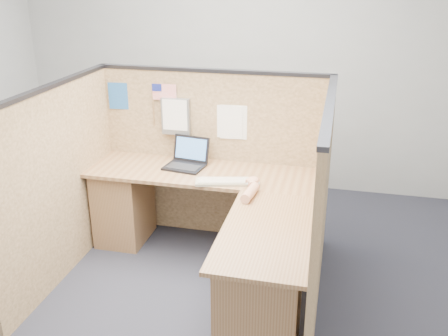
% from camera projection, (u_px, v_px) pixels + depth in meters
% --- Properties ---
extents(floor, '(5.00, 5.00, 0.00)m').
position_uv_depth(floor, '(182.00, 292.00, 3.83)').
color(floor, '#20202D').
rests_on(floor, ground).
extents(wall_back, '(5.00, 0.00, 5.00)m').
position_uv_depth(wall_back, '(242.00, 60.00, 5.35)').
color(wall_back, '#989C9D').
rests_on(wall_back, floor).
extents(cubicle_partitions, '(2.06, 1.83, 1.53)m').
position_uv_depth(cubicle_partitions, '(195.00, 179.00, 3.93)').
color(cubicle_partitions, brown).
rests_on(cubicle_partitions, floor).
extents(l_desk, '(1.95, 1.75, 0.73)m').
position_uv_depth(l_desk, '(214.00, 232.00, 3.90)').
color(l_desk, brown).
rests_on(l_desk, floor).
extents(laptop, '(0.35, 0.35, 0.23)m').
position_uv_depth(laptop, '(186.00, 159.00, 4.28)').
color(laptop, black).
rests_on(laptop, l_desk).
extents(keyboard, '(0.46, 0.25, 0.03)m').
position_uv_depth(keyboard, '(223.00, 182.00, 3.94)').
color(keyboard, gray).
rests_on(keyboard, l_desk).
extents(mouse, '(0.12, 0.09, 0.05)m').
position_uv_depth(mouse, '(253.00, 183.00, 3.88)').
color(mouse, silver).
rests_on(mouse, l_desk).
extents(hand_forearm, '(0.11, 0.39, 0.08)m').
position_uv_depth(hand_forearm, '(251.00, 189.00, 3.75)').
color(hand_forearm, tan).
rests_on(hand_forearm, l_desk).
extents(blue_poster, '(0.18, 0.02, 0.24)m').
position_uv_depth(blue_poster, '(118.00, 96.00, 4.42)').
color(blue_poster, '#21569B').
rests_on(blue_poster, cubicle_partitions).
extents(american_flag, '(0.22, 0.01, 0.38)m').
position_uv_depth(american_flag, '(161.00, 94.00, 4.31)').
color(american_flag, olive).
rests_on(american_flag, cubicle_partitions).
extents(file_holder, '(0.25, 0.05, 0.32)m').
position_uv_depth(file_holder, '(176.00, 116.00, 4.34)').
color(file_holder, slate).
rests_on(file_holder, cubicle_partitions).
extents(paper_left, '(0.22, 0.01, 0.29)m').
position_uv_depth(paper_left, '(230.00, 122.00, 4.27)').
color(paper_left, white).
rests_on(paper_left, cubicle_partitions).
extents(paper_right, '(0.23, 0.01, 0.30)m').
position_uv_depth(paper_right, '(233.00, 122.00, 4.26)').
color(paper_right, white).
rests_on(paper_right, cubicle_partitions).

